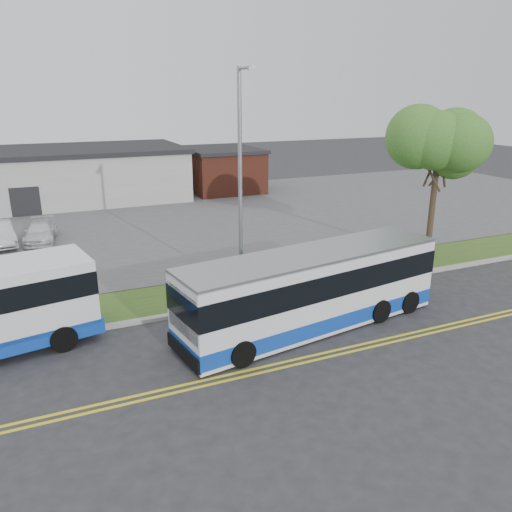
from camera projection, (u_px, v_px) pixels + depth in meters
name	position (u px, v px, depth m)	size (l,w,h in m)	color
ground	(196.00, 325.00, 19.30)	(140.00, 140.00, 0.00)	#28282B
lane_line_north	(232.00, 374.00, 15.94)	(70.00, 0.12, 0.01)	yellow
lane_line_south	(235.00, 379.00, 15.68)	(70.00, 0.12, 0.01)	yellow
curb	(188.00, 313.00, 20.23)	(80.00, 0.30, 0.15)	#9E9B93
verge	(177.00, 297.00, 21.81)	(80.00, 3.30, 0.10)	#30531B
parking_lot	(123.00, 224.00, 34.10)	(80.00, 25.00, 0.10)	#4C4C4F
commercial_building	(24.00, 177.00, 39.88)	(25.40, 10.40, 4.35)	#9E9E99
brick_wing	(222.00, 170.00, 45.34)	(6.30, 7.30, 3.90)	brown
tree_east	(439.00, 142.00, 25.31)	(5.20, 5.20, 8.33)	#35231D
streetlight_near	(241.00, 175.00, 21.19)	(0.35, 1.53, 9.50)	gray
transit_bus	(312.00, 290.00, 18.79)	(10.97, 4.07, 2.98)	white
parked_car_b	(40.00, 232.00, 29.81)	(1.64, 4.02, 1.17)	silver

